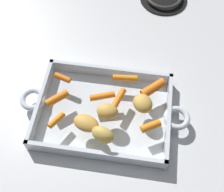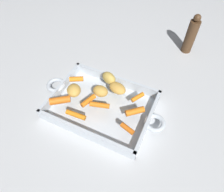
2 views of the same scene
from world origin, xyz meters
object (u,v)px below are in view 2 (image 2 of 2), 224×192
(baby_carrot_short, at_px, (135,112))
(pepper_mill, at_px, (191,35))
(baby_carrot_northeast, at_px, (127,129))
(potato_golden_large, at_px, (117,88))
(baby_carrot_center_right, at_px, (138,97))
(potato_near_roast, at_px, (100,91))
(baby_carrot_northwest, at_px, (76,79))
(baby_carrot_southwest, at_px, (76,115))
(roasting_dish, at_px, (102,106))
(potato_golden_small, at_px, (109,78))
(baby_carrot_southeast, at_px, (100,105))
(potato_halved, at_px, (74,90))
(baby_carrot_center_left, at_px, (88,101))
(baby_carrot_long, at_px, (60,100))

(baby_carrot_short, relative_size, pepper_mill, 0.35)
(baby_carrot_northeast, bearing_deg, potato_golden_large, -54.82)
(baby_carrot_short, bearing_deg, baby_carrot_center_right, -78.27)
(baby_carrot_northeast, height_order, potato_near_roast, potato_near_roast)
(pepper_mill, bearing_deg, baby_carrot_northwest, 51.16)
(baby_carrot_southwest, height_order, baby_carrot_northwest, baby_carrot_northwest)
(roasting_dish, distance_m, baby_carrot_southwest, 0.10)
(potato_golden_small, bearing_deg, baby_carrot_northeast, 131.37)
(potato_golden_large, xyz_separation_m, potato_golden_small, (0.04, -0.02, 0.01))
(baby_carrot_northwest, distance_m, potato_golden_large, 0.15)
(roasting_dish, relative_size, baby_carrot_northeast, 9.80)
(baby_carrot_northeast, bearing_deg, pepper_mill, -98.85)
(baby_carrot_northwest, height_order, potato_near_roast, potato_near_roast)
(baby_carrot_southeast, relative_size, pepper_mill, 0.37)
(baby_carrot_northwest, distance_m, potato_golden_small, 0.11)
(potato_halved, bearing_deg, baby_carrot_southwest, 125.05)
(baby_carrot_southwest, xyz_separation_m, potato_halved, (0.05, -0.07, 0.01))
(baby_carrot_southwest, height_order, potato_near_roast, potato_near_roast)
(baby_carrot_center_right, relative_size, baby_carrot_northwest, 0.98)
(potato_golden_large, bearing_deg, baby_carrot_northeast, 125.18)
(roasting_dish, height_order, potato_golden_small, potato_golden_small)
(baby_carrot_northeast, relative_size, potato_golden_small, 0.81)
(baby_carrot_center_left, bearing_deg, potato_halved, -10.63)
(potato_halved, bearing_deg, roasting_dish, -172.57)
(baby_carrot_center_right, relative_size, potato_golden_large, 0.75)
(baby_carrot_long, distance_m, baby_carrot_northeast, 0.23)
(baby_carrot_southwest, relative_size, potato_golden_small, 1.17)
(baby_carrot_center_left, bearing_deg, baby_carrot_long, 25.99)
(potato_golden_large, relative_size, pepper_mill, 0.37)
(roasting_dish, bearing_deg, baby_carrot_center_right, -150.79)
(baby_carrot_long, height_order, baby_carrot_southeast, baby_carrot_long)
(potato_golden_large, height_order, potato_halved, potato_halved)
(roasting_dish, relative_size, pepper_mill, 2.56)
(roasting_dish, height_order, baby_carrot_southwest, baby_carrot_southwest)
(potato_golden_large, xyz_separation_m, pepper_mill, (-0.16, -0.36, 0.02))
(baby_carrot_long, bearing_deg, baby_carrot_center_right, -151.17)
(roasting_dish, xyz_separation_m, potato_golden_small, (0.01, -0.08, 0.05))
(baby_carrot_long, distance_m, potato_near_roast, 0.13)
(baby_carrot_center_right, bearing_deg, baby_carrot_center_left, 30.43)
(baby_carrot_southwest, relative_size, potato_halved, 1.20)
(baby_carrot_short, bearing_deg, roasting_dish, -0.59)
(baby_carrot_center_right, distance_m, baby_carrot_southwest, 0.20)
(roasting_dish, height_order, potato_golden_large, potato_golden_large)
(baby_carrot_long, distance_m, baby_carrot_short, 0.24)
(baby_carrot_long, distance_m, potato_golden_large, 0.19)
(potato_golden_small, relative_size, pepper_mill, 0.32)
(baby_carrot_long, height_order, pepper_mill, pepper_mill)
(baby_carrot_center_left, bearing_deg, pepper_mill, -116.78)
(baby_carrot_short, distance_m, potato_near_roast, 0.13)
(potato_near_roast, bearing_deg, baby_carrot_long, 39.73)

